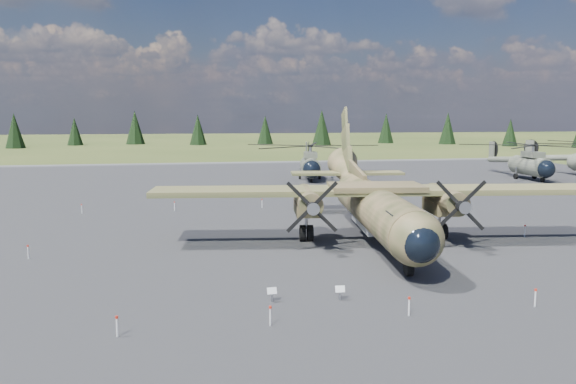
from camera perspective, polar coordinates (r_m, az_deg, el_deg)
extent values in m
plane|color=brown|center=(36.91, 0.98, -5.59)|extent=(500.00, 500.00, 0.00)
cube|color=#5E5F63|center=(46.53, -1.58, -2.82)|extent=(120.00, 120.00, 0.04)
cylinder|color=#3E4324|center=(37.81, 9.04, -1.71)|extent=(5.37, 18.73, 2.88)
sphere|color=#3E4324|center=(28.99, 12.90, -4.68)|extent=(3.18, 3.18, 2.82)
sphere|color=black|center=(28.47, 13.21, -5.02)|extent=(2.34, 2.34, 2.07)
cube|color=black|center=(30.39, 12.09, -2.60)|extent=(2.26, 1.91, 0.57)
cone|color=#3E4324|center=(49.49, 6.10, 1.80)|extent=(3.76, 7.39, 4.33)
cube|color=gray|center=(39.00, 8.68, -3.18)|extent=(2.78, 6.38, 0.51)
cube|color=#333F21|center=(38.13, 8.91, 0.16)|extent=(30.02, 7.52, 0.36)
cube|color=#3E4324|center=(38.11, 8.92, 0.50)|extent=(6.62, 4.51, 0.36)
cylinder|color=#3E4324|center=(37.22, 2.01, -0.81)|extent=(2.26, 5.51, 1.54)
cube|color=#3E4324|center=(38.13, 1.89, -1.62)|extent=(2.00, 3.67, 0.82)
cone|color=gray|center=(33.93, 2.52, -1.64)|extent=(0.90, 1.02, 0.78)
cylinder|color=black|center=(38.45, 1.88, -4.19)|extent=(1.05, 1.24, 1.13)
cylinder|color=#3E4324|center=(39.15, 15.63, -0.67)|extent=(2.26, 5.51, 1.54)
cube|color=#3E4324|center=(40.02, 15.21, -1.45)|extent=(2.00, 3.67, 0.82)
cone|color=gray|center=(36.04, 17.33, -1.44)|extent=(0.90, 1.02, 0.78)
cylinder|color=black|center=(40.32, 15.13, -3.90)|extent=(1.05, 1.24, 1.13)
cube|color=#3E4324|center=(45.60, 6.90, 2.07)|extent=(1.34, 7.73, 1.73)
cube|color=#333F21|center=(49.99, 6.01, 1.92)|extent=(10.09, 3.58, 0.23)
cylinder|color=gray|center=(30.38, 12.20, -6.13)|extent=(0.16, 0.16, 0.93)
cylinder|color=black|center=(30.57, 12.16, -7.49)|extent=(0.49, 1.00, 0.96)
cylinder|color=slate|center=(75.12, 2.27, 2.60)|extent=(3.72, 7.49, 2.49)
sphere|color=black|center=(71.56, 2.42, 2.31)|extent=(2.66, 2.66, 2.29)
sphere|color=slate|center=(78.68, 2.13, 2.83)|extent=(2.66, 2.66, 2.29)
cube|color=slate|center=(74.60, 2.29, 3.79)|extent=(2.23, 3.43, 0.75)
cylinder|color=gray|center=(74.55, 2.29, 4.37)|extent=(0.42, 0.42, 0.99)
cylinder|color=slate|center=(82.36, 2.00, 3.29)|extent=(2.33, 8.50, 1.42)
cube|color=slate|center=(85.99, 1.88, 4.31)|extent=(0.46, 1.41, 2.39)
cylinder|color=black|center=(86.01, 2.12, 4.31)|extent=(0.52, 2.55, 2.58)
cylinder|color=black|center=(72.30, 2.38, 1.26)|extent=(0.39, 0.71, 0.68)
cylinder|color=black|center=(76.38, 1.21, 1.61)|extent=(0.43, 0.84, 0.80)
cylinder|color=gray|center=(76.33, 1.21, 2.00)|extent=(0.16, 0.16, 1.44)
cylinder|color=black|center=(76.52, 3.22, 1.61)|extent=(0.43, 0.84, 0.80)
cylinder|color=gray|center=(76.47, 3.22, 2.00)|extent=(0.16, 0.16, 1.44)
cylinder|color=slate|center=(81.97, 23.41, 2.42)|extent=(3.06, 7.41, 2.51)
sphere|color=black|center=(78.87, 24.72, 2.13)|extent=(2.48, 2.48, 2.31)
sphere|color=slate|center=(85.11, 22.20, 2.65)|extent=(2.48, 2.48, 2.31)
cube|color=slate|center=(81.51, 23.61, 3.52)|extent=(1.95, 3.34, 0.75)
cylinder|color=gray|center=(81.46, 23.64, 4.05)|extent=(0.39, 0.39, 1.01)
cylinder|color=slate|center=(88.40, 21.04, 3.10)|extent=(1.50, 8.63, 1.44)
cube|color=slate|center=(91.67, 19.99, 4.09)|extent=(0.33, 1.42, 2.41)
cylinder|color=black|center=(91.83, 20.19, 4.08)|extent=(0.26, 2.61, 2.61)
cylinder|color=black|center=(79.51, 24.44, 1.16)|extent=(0.33, 0.70, 0.68)
cylinder|color=black|center=(82.48, 22.13, 1.49)|extent=(0.36, 0.83, 0.80)
cylinder|color=gray|center=(82.43, 22.14, 1.86)|extent=(0.15, 0.15, 1.46)
cylinder|color=black|center=(83.82, 23.76, 1.50)|extent=(0.36, 0.83, 0.80)
cylinder|color=gray|center=(83.77, 23.77, 1.86)|extent=(0.15, 0.15, 1.46)
sphere|color=slate|center=(91.83, 27.18, 2.73)|extent=(3.03, 3.03, 2.38)
cylinder|color=slate|center=(93.95, 25.20, 3.17)|extent=(3.71, 8.63, 1.48)
cube|color=slate|center=(96.14, 23.35, 4.13)|extent=(0.69, 1.44, 2.48)
cylinder|color=black|center=(96.43, 23.48, 4.13)|extent=(0.94, 2.56, 2.69)
cube|color=gray|center=(26.23, -1.66, -10.52)|extent=(0.08, 0.08, 0.55)
cube|color=white|center=(26.11, -1.65, -10.00)|extent=(0.45, 0.21, 0.31)
cube|color=gray|center=(26.59, 5.27, -10.30)|extent=(0.09, 0.09, 0.55)
cube|color=white|center=(26.47, 5.31, -9.79)|extent=(0.46, 0.24, 0.31)
cylinder|color=white|center=(23.23, -16.98, -13.00)|extent=(0.07, 0.07, 0.80)
cylinder|color=red|center=(23.09, -17.02, -12.07)|extent=(0.12, 0.12, 0.10)
cylinder|color=white|center=(23.35, -1.81, -12.54)|extent=(0.07, 0.07, 0.80)
cylinder|color=red|center=(23.22, -1.81, -11.62)|extent=(0.12, 0.12, 0.10)
cylinder|color=white|center=(24.96, 12.20, -11.36)|extent=(0.07, 0.07, 0.80)
cylinder|color=red|center=(24.84, 12.22, -10.49)|extent=(0.12, 0.12, 0.10)
cylinder|color=white|center=(27.80, 23.82, -9.87)|extent=(0.07, 0.07, 0.80)
cylinder|color=red|center=(27.69, 23.86, -9.08)|extent=(0.12, 0.12, 0.10)
cylinder|color=white|center=(52.47, -20.23, -1.65)|extent=(0.07, 0.07, 0.80)
cylinder|color=red|center=(52.41, -20.25, -1.22)|extent=(0.12, 0.12, 0.10)
cylinder|color=white|center=(51.77, -11.46, -1.45)|extent=(0.07, 0.07, 0.80)
cylinder|color=red|center=(51.71, -11.47, -1.01)|extent=(0.12, 0.12, 0.10)
cylinder|color=white|center=(52.31, -2.66, -1.21)|extent=(0.07, 0.07, 0.80)
cylinder|color=red|center=(52.25, -2.66, -0.77)|extent=(0.12, 0.12, 0.10)
cylinder|color=white|center=(54.03, 5.76, -0.95)|extent=(0.07, 0.07, 0.80)
cylinder|color=red|center=(53.98, 5.77, -0.53)|extent=(0.12, 0.12, 0.10)
cylinder|color=white|center=(56.84, 13.51, -0.70)|extent=(0.07, 0.07, 0.80)
cylinder|color=red|center=(56.79, 13.52, -0.30)|extent=(0.12, 0.12, 0.10)
cylinder|color=white|center=(37.16, -24.89, -5.59)|extent=(0.07, 0.07, 0.80)
cylinder|color=red|center=(37.08, -24.93, -4.99)|extent=(0.12, 0.12, 0.10)
cylinder|color=white|center=(43.30, 22.92, -3.68)|extent=(0.07, 0.07, 0.80)
cylinder|color=red|center=(43.22, 22.95, -3.16)|extent=(0.12, 0.12, 0.10)
cone|color=black|center=(174.72, 21.64, 5.65)|extent=(4.41, 4.41, 7.87)
cone|color=black|center=(181.79, 15.91, 6.25)|extent=(5.47, 5.47, 9.76)
cone|color=black|center=(184.41, 9.92, 6.41)|extent=(5.34, 5.34, 9.53)
cone|color=black|center=(171.33, 3.44, 6.59)|extent=(5.92, 5.92, 10.56)
cone|color=black|center=(176.25, -2.34, 6.35)|extent=(4.95, 4.95, 8.84)
cone|color=black|center=(172.42, -9.14, 6.28)|extent=(5.12, 5.12, 9.14)
cone|color=black|center=(180.64, -15.28, 6.35)|extent=(5.76, 5.76, 10.29)
cone|color=black|center=(179.24, -20.85, 5.78)|extent=(4.61, 4.61, 8.23)
cone|color=black|center=(168.76, -26.03, 5.62)|extent=(5.27, 5.27, 9.41)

